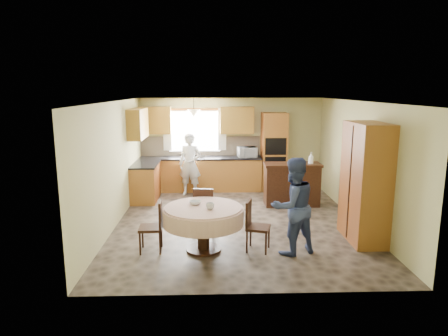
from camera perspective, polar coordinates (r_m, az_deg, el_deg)
name	(u,v)px	position (r m, az deg, el deg)	size (l,w,h in m)	color
floor	(238,222)	(8.46, 2.01, -7.67)	(5.00, 6.00, 0.01)	brown
ceiling	(239,101)	(8.01, 2.14, 9.50)	(5.00, 6.00, 0.01)	white
wall_back	(231,143)	(11.10, 1.01, 3.52)	(5.00, 0.02, 2.50)	tan
wall_front	(254,206)	(5.23, 4.34, -5.37)	(5.00, 0.02, 2.50)	tan
wall_left	(115,164)	(8.35, -15.31, 0.55)	(0.02, 6.00, 2.50)	tan
wall_right	(359,163)	(8.68, 18.77, 0.74)	(0.02, 6.00, 2.50)	tan
window	(195,131)	(11.03, -4.20, 5.28)	(1.40, 0.03, 1.10)	white
curtain_left	(167,130)	(11.03, -8.12, 5.46)	(0.22, 0.02, 1.15)	white
curtain_right	(222,129)	(10.97, -0.28, 5.54)	(0.22, 0.02, 1.15)	white
base_cab_back	(200,174)	(10.93, -3.38, -0.92)	(3.30, 0.60, 0.88)	#A9762D
counter_back	(200,158)	(10.85, -3.41, 1.45)	(3.30, 0.64, 0.04)	black
base_cab_left	(146,182)	(10.18, -11.13, -2.03)	(0.60, 1.20, 0.88)	#A9762D
counter_left	(145,164)	(10.09, -11.23, 0.51)	(0.64, 1.20, 0.04)	black
backsplash	(200,146)	(11.09, -3.39, 3.13)	(3.30, 0.02, 0.55)	tan
wall_cab_left	(155,120)	(10.95, -9.79, 6.73)	(0.85, 0.33, 0.72)	#A97A2A
wall_cab_right	(237,120)	(10.87, 1.86, 6.86)	(0.90, 0.33, 0.72)	#A97A2A
wall_cab_side	(138,124)	(9.98, -12.22, 6.21)	(0.33, 1.20, 0.72)	#A97A2A
oven_tower	(274,152)	(10.94, 7.12, 2.32)	(0.66, 0.62, 2.12)	#A9762D
oven_upper	(276,146)	(10.60, 7.41, 3.07)	(0.56, 0.01, 0.45)	black
oven_lower	(275,165)	(10.69, 7.34, 0.41)	(0.56, 0.01, 0.45)	black
pendant	(194,113)	(10.51, -4.34, 7.83)	(0.36, 0.36, 0.18)	beige
sideboard	(292,186)	(9.65, 9.64, -2.50)	(1.34, 0.55, 0.95)	#351C0E
space_heater	(307,196)	(9.74, 11.77, -3.87)	(0.35, 0.25, 0.49)	black
cupboard	(365,183)	(7.62, 19.54, -2.00)	(0.57, 1.13, 2.16)	#A9762D
dining_table	(203,217)	(6.84, -2.97, -6.94)	(1.37, 1.37, 0.78)	#351C0E
chair_left	(155,224)	(6.95, -9.85, -7.82)	(0.40, 0.40, 0.89)	#351C0E
chair_back	(204,208)	(7.63, -2.86, -5.78)	(0.44, 0.44, 0.92)	#351C0E
chair_right	(254,223)	(6.92, 4.33, -7.84)	(0.47, 0.47, 0.88)	#351C0E
framed_picture	(350,138)	(9.14, 17.49, 4.15)	(0.06, 0.60, 0.49)	gold
microwave	(247,152)	(10.81, 3.33, 2.27)	(0.50, 0.34, 0.28)	silver
person_sink	(190,164)	(10.40, -4.87, 0.52)	(0.59, 0.39, 1.62)	silver
person_dining	(293,206)	(6.77, 9.81, -5.41)	(0.80, 0.62, 1.65)	navy
bowl_sideboard	(279,165)	(9.48, 7.90, 0.44)	(0.23, 0.23, 0.06)	#B2B2B2
bottle_sideboard	(311,159)	(9.61, 12.31, 1.25)	(0.13, 0.13, 0.33)	silver
cup_table	(210,206)	(6.63, -2.00, -5.48)	(0.14, 0.14, 0.11)	#B2B2B2
bowl_table	(195,203)	(6.92, -4.15, -4.97)	(0.20, 0.20, 0.06)	#B2B2B2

